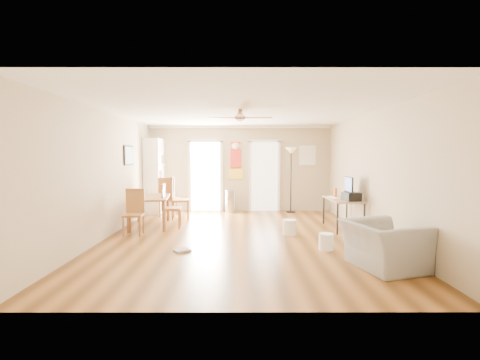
{
  "coord_description": "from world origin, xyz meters",
  "views": [
    {
      "loc": [
        -0.01,
        -7.17,
        1.69
      ],
      "look_at": [
        0.0,
        0.6,
        1.15
      ],
      "focal_mm": 26.18,
      "sensor_mm": 36.0,
      "label": 1
    }
  ],
  "objects_px": {
    "wastebasket_a": "(290,227)",
    "wastebasket_b": "(326,242)",
    "armchair": "(383,245)",
    "dining_table": "(150,211)",
    "dining_chair_near": "(133,212)",
    "dining_chair_far": "(169,197)",
    "dining_chair_right_a": "(180,198)",
    "trash_can": "(231,201)",
    "printer": "(351,197)",
    "dining_chair_right_b": "(172,206)",
    "bookshelf": "(155,176)",
    "computer_desk": "(342,214)",
    "torchiere_lamp": "(291,180)"
  },
  "relations": [
    {
      "from": "dining_chair_far",
      "to": "wastebasket_b",
      "type": "distance_m",
      "value": 4.98
    },
    {
      "from": "dining_table",
      "to": "computer_desk",
      "type": "relative_size",
      "value": 1.1
    },
    {
      "from": "dining_table",
      "to": "dining_chair_right_b",
      "type": "distance_m",
      "value": 0.6
    },
    {
      "from": "dining_chair_right_b",
      "to": "dining_chair_near",
      "type": "relative_size",
      "value": 1.06
    },
    {
      "from": "trash_can",
      "to": "wastebasket_a",
      "type": "relative_size",
      "value": 2.02
    },
    {
      "from": "dining_chair_near",
      "to": "armchair",
      "type": "bearing_deg",
      "value": -29.45
    },
    {
      "from": "wastebasket_b",
      "to": "computer_desk",
      "type": "bearing_deg",
      "value": 65.63
    },
    {
      "from": "dining_chair_right_b",
      "to": "wastebasket_a",
      "type": "xyz_separation_m",
      "value": [
        2.66,
        -0.76,
        -0.35
      ]
    },
    {
      "from": "bookshelf",
      "to": "dining_chair_far",
      "type": "bearing_deg",
      "value": -32.62
    },
    {
      "from": "torchiere_lamp",
      "to": "printer",
      "type": "distance_m",
      "value": 2.9
    },
    {
      "from": "dining_chair_right_a",
      "to": "armchair",
      "type": "bearing_deg",
      "value": -146.63
    },
    {
      "from": "dining_chair_near",
      "to": "dining_chair_far",
      "type": "bearing_deg",
      "value": 80.1
    },
    {
      "from": "dining_chair_right_a",
      "to": "printer",
      "type": "bearing_deg",
      "value": -121.14
    },
    {
      "from": "dining_chair_near",
      "to": "computer_desk",
      "type": "bearing_deg",
      "value": 4.95
    },
    {
      "from": "computer_desk",
      "to": "torchiere_lamp",
      "type": "bearing_deg",
      "value": 109.75
    },
    {
      "from": "dining_chair_right_b",
      "to": "bookshelf",
      "type": "bearing_deg",
      "value": 17.74
    },
    {
      "from": "dining_chair_right_a",
      "to": "computer_desk",
      "type": "distance_m",
      "value": 4.19
    },
    {
      "from": "dining_chair_near",
      "to": "trash_can",
      "type": "xyz_separation_m",
      "value": [
        1.99,
        3.04,
        -0.16
      ]
    },
    {
      "from": "trash_can",
      "to": "dining_chair_near",
      "type": "bearing_deg",
      "value": -123.22
    },
    {
      "from": "wastebasket_b",
      "to": "dining_chair_right_a",
      "type": "bearing_deg",
      "value": 135.19
    },
    {
      "from": "dining_chair_right_a",
      "to": "trash_can",
      "type": "bearing_deg",
      "value": -59.0
    },
    {
      "from": "printer",
      "to": "wastebasket_a",
      "type": "relative_size",
      "value": 1.11
    },
    {
      "from": "dining_chair_right_a",
      "to": "printer",
      "type": "relative_size",
      "value": 3.08
    },
    {
      "from": "trash_can",
      "to": "torchiere_lamp",
      "type": "xyz_separation_m",
      "value": [
        1.8,
        -0.02,
        0.63
      ]
    },
    {
      "from": "printer",
      "to": "wastebasket_a",
      "type": "height_order",
      "value": "printer"
    },
    {
      "from": "computer_desk",
      "to": "wastebasket_b",
      "type": "xyz_separation_m",
      "value": [
        -0.83,
        -1.83,
        -0.2
      ]
    },
    {
      "from": "dining_chair_right_a",
      "to": "wastebasket_b",
      "type": "relative_size",
      "value": 3.76
    },
    {
      "from": "dining_chair_far",
      "to": "computer_desk",
      "type": "height_order",
      "value": "dining_chair_far"
    },
    {
      "from": "wastebasket_a",
      "to": "wastebasket_b",
      "type": "height_order",
      "value": "wastebasket_a"
    },
    {
      "from": "wastebasket_a",
      "to": "wastebasket_b",
      "type": "xyz_separation_m",
      "value": [
        0.49,
        -1.19,
        -0.01
      ]
    },
    {
      "from": "dining_chair_right_a",
      "to": "dining_chair_right_b",
      "type": "bearing_deg",
      "value": 171.25
    },
    {
      "from": "trash_can",
      "to": "armchair",
      "type": "distance_m",
      "value": 5.78
    },
    {
      "from": "computer_desk",
      "to": "wastebasket_b",
      "type": "height_order",
      "value": "computer_desk"
    },
    {
      "from": "wastebasket_a",
      "to": "armchair",
      "type": "relative_size",
      "value": 0.3
    },
    {
      "from": "computer_desk",
      "to": "wastebasket_a",
      "type": "distance_m",
      "value": 1.48
    },
    {
      "from": "dining_table",
      "to": "dining_chair_far",
      "type": "bearing_deg",
      "value": 83.19
    },
    {
      "from": "computer_desk",
      "to": "bookshelf",
      "type": "bearing_deg",
      "value": 154.82
    },
    {
      "from": "wastebasket_b",
      "to": "dining_chair_near",
      "type": "bearing_deg",
      "value": 162.74
    },
    {
      "from": "bookshelf",
      "to": "wastebasket_a",
      "type": "distance_m",
      "value": 4.71
    },
    {
      "from": "dining_table",
      "to": "wastebasket_a",
      "type": "relative_size",
      "value": 4.39
    },
    {
      "from": "dining_chair_right_b",
      "to": "torchiere_lamp",
      "type": "xyz_separation_m",
      "value": [
        3.12,
        2.25,
        0.45
      ]
    },
    {
      "from": "dining_chair_near",
      "to": "trash_can",
      "type": "bearing_deg",
      "value": 53.88
    },
    {
      "from": "dining_chair_right_b",
      "to": "wastebasket_a",
      "type": "bearing_deg",
      "value": -111.06
    },
    {
      "from": "printer",
      "to": "trash_can",
      "type": "bearing_deg",
      "value": 124.43
    },
    {
      "from": "dining_chair_right_b",
      "to": "dining_table",
      "type": "bearing_deg",
      "value": 67.45
    },
    {
      "from": "printer",
      "to": "wastebasket_b",
      "type": "distance_m",
      "value": 1.83
    },
    {
      "from": "dining_table",
      "to": "bookshelf",
      "type": "bearing_deg",
      "value": 100.25
    },
    {
      "from": "dining_table",
      "to": "trash_can",
      "type": "bearing_deg",
      "value": 48.32
    },
    {
      "from": "dining_table",
      "to": "wastebasket_b",
      "type": "distance_m",
      "value": 4.27
    },
    {
      "from": "dining_chair_far",
      "to": "wastebasket_b",
      "type": "relative_size",
      "value": 3.63
    }
  ]
}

